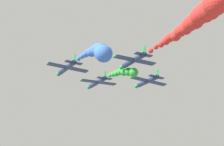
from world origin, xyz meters
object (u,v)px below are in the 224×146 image
object	(u,v)px
airplane_lead	(97,82)
airplane_right_inner	(147,81)
airplane_left_inner	(67,68)
airplane_left_outer	(133,60)

from	to	relation	value
airplane_lead	airplane_right_inner	distance (m)	12.88
airplane_left_inner	airplane_lead	bearing A→B (deg)	38.23
airplane_right_inner	airplane_lead	bearing A→B (deg)	137.63
airplane_right_inner	airplane_left_outer	xyz separation A→B (m)	(-10.34, -11.86, 0.45)
airplane_left_inner	airplane_right_inner	size ratio (longest dim) A/B	1.00
airplane_lead	airplane_left_outer	xyz separation A→B (m)	(-0.84, -20.52, -0.23)
airplane_lead	airplane_right_inner	world-z (taller)	airplane_lead
airplane_left_inner	airplane_left_outer	bearing A→B (deg)	-46.69
airplane_left_outer	airplane_left_inner	bearing A→B (deg)	133.31
airplane_lead	airplane_left_outer	size ratio (longest dim) A/B	1.00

